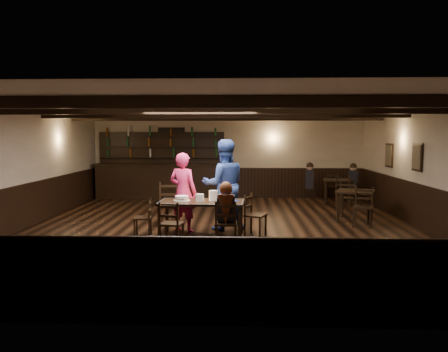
{
  "coord_description": "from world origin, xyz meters",
  "views": [
    {
      "loc": [
        0.42,
        -9.63,
        2.11
      ],
      "look_at": [
        0.05,
        0.2,
        1.18
      ],
      "focal_mm": 35.0,
      "sensor_mm": 36.0,
      "label": 1
    }
  ],
  "objects_px": {
    "chair_near_left": "(170,221)",
    "woman_pink": "(183,192)",
    "cake": "(182,198)",
    "bar_counter": "(161,176)",
    "dining_table": "(202,204)",
    "chair_near_right": "(226,220)",
    "man_blue": "(224,185)"
  },
  "relations": [
    {
      "from": "chair_near_left",
      "to": "woman_pink",
      "type": "height_order",
      "value": "woman_pink"
    },
    {
      "from": "cake",
      "to": "bar_counter",
      "type": "distance_m",
      "value": 5.66
    },
    {
      "from": "dining_table",
      "to": "cake",
      "type": "bearing_deg",
      "value": 174.94
    },
    {
      "from": "chair_near_left",
      "to": "bar_counter",
      "type": "xyz_separation_m",
      "value": [
        -1.33,
        6.36,
        0.22
      ]
    },
    {
      "from": "dining_table",
      "to": "chair_near_right",
      "type": "xyz_separation_m",
      "value": [
        0.53,
        -0.84,
        -0.16
      ]
    },
    {
      "from": "man_blue",
      "to": "bar_counter",
      "type": "xyz_separation_m",
      "value": [
        -2.28,
        4.77,
        -0.28
      ]
    },
    {
      "from": "chair_near_right",
      "to": "woman_pink",
      "type": "relative_size",
      "value": 0.52
    },
    {
      "from": "cake",
      "to": "bar_counter",
      "type": "bearing_deg",
      "value": 104.68
    },
    {
      "from": "man_blue",
      "to": "cake",
      "type": "xyz_separation_m",
      "value": [
        -0.84,
        -0.71,
        -0.21
      ]
    },
    {
      "from": "chair_near_left",
      "to": "bar_counter",
      "type": "distance_m",
      "value": 6.5
    },
    {
      "from": "dining_table",
      "to": "chair_near_left",
      "type": "height_order",
      "value": "chair_near_left"
    },
    {
      "from": "chair_near_right",
      "to": "cake",
      "type": "height_order",
      "value": "chair_near_right"
    },
    {
      "from": "man_blue",
      "to": "woman_pink",
      "type": "bearing_deg",
      "value": 2.77
    },
    {
      "from": "man_blue",
      "to": "dining_table",
      "type": "bearing_deg",
      "value": 48.26
    },
    {
      "from": "chair_near_left",
      "to": "bar_counter",
      "type": "relative_size",
      "value": 0.2
    },
    {
      "from": "chair_near_right",
      "to": "chair_near_left",
      "type": "bearing_deg",
      "value": -179.83
    },
    {
      "from": "woman_pink",
      "to": "bar_counter",
      "type": "distance_m",
      "value": 5.19
    },
    {
      "from": "woman_pink",
      "to": "cake",
      "type": "relative_size",
      "value": 5.1
    },
    {
      "from": "chair_near_left",
      "to": "cake",
      "type": "xyz_separation_m",
      "value": [
        0.1,
        0.88,
        0.29
      ]
    },
    {
      "from": "cake",
      "to": "dining_table",
      "type": "bearing_deg",
      "value": -5.06
    },
    {
      "from": "chair_near_right",
      "to": "cake",
      "type": "distance_m",
      "value": 1.32
    },
    {
      "from": "dining_table",
      "to": "man_blue",
      "type": "bearing_deg",
      "value": 59.9
    },
    {
      "from": "dining_table",
      "to": "chair_near_right",
      "type": "height_order",
      "value": "chair_near_right"
    },
    {
      "from": "man_blue",
      "to": "cake",
      "type": "relative_size",
      "value": 5.93
    },
    {
      "from": "chair_near_right",
      "to": "man_blue",
      "type": "distance_m",
      "value": 1.66
    },
    {
      "from": "woman_pink",
      "to": "man_blue",
      "type": "relative_size",
      "value": 0.86
    },
    {
      "from": "woman_pink",
      "to": "man_blue",
      "type": "xyz_separation_m",
      "value": [
        0.88,
        0.23,
        0.14
      ]
    },
    {
      "from": "dining_table",
      "to": "woman_pink",
      "type": "height_order",
      "value": "woman_pink"
    },
    {
      "from": "dining_table",
      "to": "cake",
      "type": "distance_m",
      "value": 0.43
    },
    {
      "from": "cake",
      "to": "chair_near_right",
      "type": "bearing_deg",
      "value": -43.07
    },
    {
      "from": "chair_near_left",
      "to": "woman_pink",
      "type": "distance_m",
      "value": 1.41
    },
    {
      "from": "woman_pink",
      "to": "cake",
      "type": "height_order",
      "value": "woman_pink"
    }
  ]
}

